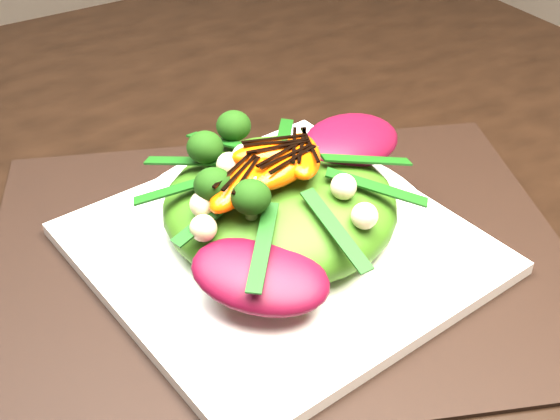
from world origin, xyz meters
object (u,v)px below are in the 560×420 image
plate_base (280,248)px  orange_segment (269,151)px  lettuce_mound (280,205)px  salad_bowl (280,234)px  placemat (280,255)px

plate_base → orange_segment: bearing=85.3°
lettuce_mound → orange_segment: orange_segment is taller
lettuce_mound → orange_segment: size_ratio=2.67×
plate_base → lettuce_mound: bearing=0.0°
lettuce_mound → salad_bowl: bearing=0.0°
placemat → salad_bowl: salad_bowl is taller
placemat → orange_segment: size_ratio=6.85×
placemat → salad_bowl: bearing=180.0°
placemat → plate_base: size_ratio=1.66×
orange_segment → placemat: bearing=-94.7°
placemat → orange_segment: orange_segment is taller
salad_bowl → orange_segment: 0.07m
plate_base → placemat: bearing=0.0°
salad_bowl → orange_segment: orange_segment is taller
plate_base → orange_segment: size_ratio=4.14×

